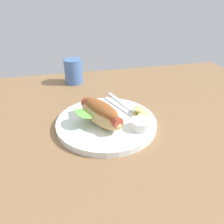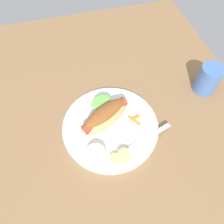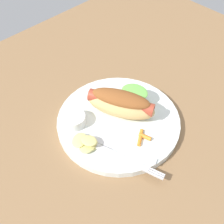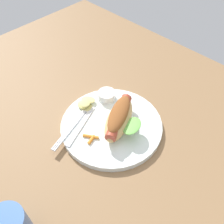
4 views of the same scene
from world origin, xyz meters
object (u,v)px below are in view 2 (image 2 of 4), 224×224
(knife, at_px, (137,136))
(hot_dog, at_px, (106,115))
(carrot_garnish, at_px, (135,120))
(plate, at_px, (110,127))
(fork, at_px, (145,139))
(sauce_ramekin, at_px, (96,154))
(chips_pile, at_px, (122,156))
(drinking_cup, at_px, (208,79))

(knife, bearing_deg, hot_dog, 114.16)
(knife, xyz_separation_m, carrot_garnish, (0.05, -0.01, 0.00))
(knife, bearing_deg, plate, 118.94)
(fork, bearing_deg, sauce_ramekin, 167.72)
(fork, relative_size, knife, 1.11)
(chips_pile, bearing_deg, knife, -52.90)
(hot_dog, xyz_separation_m, drinking_cup, (0.04, -0.33, -0.00))
(plate, bearing_deg, knife, -129.89)
(plate, height_order, fork, fork)
(hot_dog, height_order, chips_pile, hot_dog)
(plate, bearing_deg, hot_dog, 24.82)
(plate, relative_size, carrot_garnish, 7.07)
(hot_dog, distance_m, drinking_cup, 0.33)
(plate, xyz_separation_m, chips_pile, (-0.10, -0.00, 0.02))
(plate, relative_size, chips_pile, 4.04)
(fork, xyz_separation_m, chips_pile, (-0.03, 0.08, 0.01))
(sauce_ramekin, distance_m, knife, 0.12)
(fork, bearing_deg, hot_dog, 119.83)
(hot_dog, bearing_deg, chips_pile, -110.14)
(knife, height_order, chips_pile, chips_pile)
(carrot_garnish, bearing_deg, plate, 88.18)
(sauce_ramekin, distance_m, chips_pile, 0.07)
(carrot_garnish, xyz_separation_m, drinking_cup, (0.06, -0.25, 0.03))
(sauce_ramekin, relative_size, fork, 0.32)
(knife, bearing_deg, drinking_cup, 2.23)
(plate, relative_size, sauce_ramekin, 5.35)
(sauce_ramekin, relative_size, carrot_garnish, 1.32)
(fork, xyz_separation_m, carrot_garnish, (0.06, 0.01, 0.00))
(plate, distance_m, hot_dog, 0.04)
(hot_dog, relative_size, carrot_garnish, 4.25)
(sauce_ramekin, relative_size, drinking_cup, 0.54)
(hot_dog, bearing_deg, knife, -70.90)
(sauce_ramekin, relative_size, knife, 0.35)
(knife, distance_m, chips_pile, 0.07)
(chips_pile, distance_m, carrot_garnish, 0.12)
(sauce_ramekin, distance_m, fork, 0.14)
(plate, xyz_separation_m, carrot_garnish, (-0.00, -0.07, 0.01))
(knife, bearing_deg, chips_pile, -164.06)
(sauce_ramekin, xyz_separation_m, carrot_garnish, (0.07, -0.13, -0.01))
(hot_dog, bearing_deg, drinking_cup, -18.77)
(carrot_garnish, height_order, drinking_cup, drinking_cup)
(plate, relative_size, fork, 1.70)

